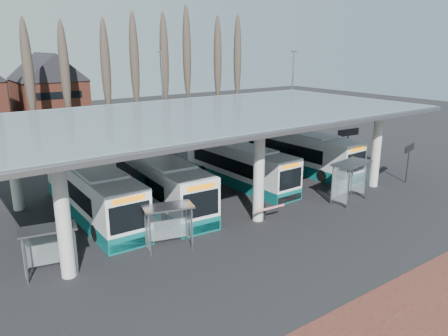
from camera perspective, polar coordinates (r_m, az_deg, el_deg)
ground at (r=26.61m, az=7.95°, el=-8.41°), size 140.00×140.00×0.00m
station_canopy at (r=30.95m, az=-1.98°, el=6.20°), size 32.00×16.00×6.34m
poplar_row at (r=53.16m, az=-17.70°, el=12.85°), size 45.10×1.10×14.50m
lamp_post_b at (r=49.37m, az=-8.00°, el=9.25°), size 0.80×0.16×10.17m
lamp_post_c at (r=52.87m, az=8.90°, el=9.64°), size 0.80×0.16×10.17m
bus_0 at (r=29.74m, az=-16.87°, el=-2.94°), size 2.95×12.53×3.46m
bus_1 at (r=30.92m, az=-8.65°, el=-1.72°), size 3.56×12.61×3.46m
bus_2 at (r=35.13m, az=1.89°, el=0.39°), size 2.67×11.58×3.20m
bus_3 at (r=39.78m, az=9.43°, el=2.22°), size 3.16×12.66×3.49m
shelter_0 at (r=22.98m, az=-21.94°, el=-8.67°), size 2.83×1.79×2.43m
shelter_1 at (r=24.10m, az=-7.36°, el=-6.34°), size 2.93×1.97×2.49m
shelter_2 at (r=32.13m, az=16.00°, el=-0.60°), size 3.33×2.02×2.90m
info_sign_0 at (r=38.02m, az=23.04°, el=2.06°), size 2.07×0.66×3.14m
info_sign_1 at (r=40.39m, az=15.91°, el=4.10°), size 2.46×0.35×3.66m
barrier at (r=27.73m, az=5.87°, el=-5.36°), size 2.25×0.66×1.12m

